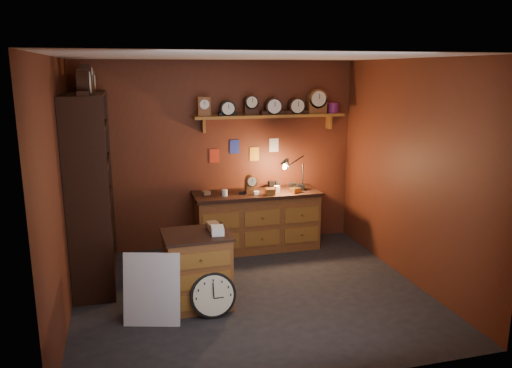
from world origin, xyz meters
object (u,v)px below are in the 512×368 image
at_px(workbench, 257,217).
at_px(big_round_clock, 213,295).
at_px(shelving_unit, 88,181).
at_px(low_cabinet, 197,267).

distance_m(workbench, big_round_clock, 2.14).
distance_m(shelving_unit, low_cabinet, 1.77).
bearing_deg(big_round_clock, low_cabinet, 110.04).
height_order(shelving_unit, big_round_clock, shelving_unit).
xyz_separation_m(low_cabinet, big_round_clock, (0.11, -0.31, -0.21)).
bearing_deg(big_round_clock, workbench, 62.28).
xyz_separation_m(shelving_unit, workbench, (2.25, 0.49, -0.78)).
relative_size(low_cabinet, big_round_clock, 1.88).
relative_size(shelving_unit, workbench, 1.42).
bearing_deg(big_round_clock, shelving_unit, 132.21).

